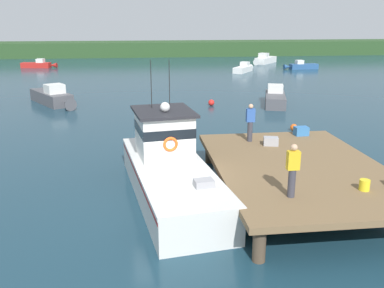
# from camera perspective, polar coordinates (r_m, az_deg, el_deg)

# --- Properties ---
(ground_plane) EXTENTS (200.00, 200.00, 0.00)m
(ground_plane) POSITION_cam_1_polar(r_m,az_deg,el_deg) (15.20, -3.40, -7.83)
(ground_plane) COLOR #193847
(dock) EXTENTS (6.00, 9.00, 1.20)m
(dock) POSITION_cam_1_polar(r_m,az_deg,el_deg) (15.79, 14.21, -3.17)
(dock) COLOR #4C3D2D
(dock) RESTS_ON ground
(main_fishing_boat) EXTENTS (3.67, 9.96, 4.80)m
(main_fishing_boat) POSITION_cam_1_polar(r_m,az_deg,el_deg) (15.73, -3.27, -3.00)
(main_fishing_boat) COLOR silver
(main_fishing_boat) RESTS_ON ground
(crate_single_by_cleat) EXTENTS (0.69, 0.57, 0.34)m
(crate_single_by_cleat) POSITION_cam_1_polar(r_m,az_deg,el_deg) (17.88, 10.61, 0.38)
(crate_single_by_cleat) COLOR #9E9EA3
(crate_single_by_cleat) RESTS_ON dock
(crate_single_far) EXTENTS (0.62, 0.47, 0.39)m
(crate_single_far) POSITION_cam_1_polar(r_m,az_deg,el_deg) (19.70, 14.54, 1.71)
(crate_single_far) COLOR #3370B2
(crate_single_far) RESTS_ON dock
(bait_bucket) EXTENTS (0.32, 0.32, 0.34)m
(bait_bucket) POSITION_cam_1_polar(r_m,az_deg,el_deg) (14.05, 22.28, -5.14)
(bait_bucket) COLOR yellow
(bait_bucket) RESTS_ON dock
(deckhand_by_the_boat) EXTENTS (0.36, 0.22, 1.63)m
(deckhand_by_the_boat) POSITION_cam_1_polar(r_m,az_deg,el_deg) (12.65, 13.44, -3.36)
(deckhand_by_the_boat) COLOR #383842
(deckhand_by_the_boat) RESTS_ON dock
(deckhand_further_back) EXTENTS (0.36, 0.22, 1.63)m
(deckhand_further_back) POSITION_cam_1_polar(r_m,az_deg,el_deg) (18.14, 7.88, 2.99)
(deckhand_further_back) COLOR #383842
(deckhand_further_back) RESTS_ON dock
(moored_boat_outer_mooring) EXTENTS (4.27, 5.89, 1.57)m
(moored_boat_outer_mooring) POSITION_cam_1_polar(r_m,az_deg,el_deg) (33.94, -18.23, 6.04)
(moored_boat_outer_mooring) COLOR #4C4C51
(moored_boat_outer_mooring) RESTS_ON ground
(moored_boat_far_left) EXTENTS (3.41, 4.43, 1.20)m
(moored_boat_far_left) POSITION_cam_1_polar(r_m,az_deg,el_deg) (52.63, 7.02, 10.09)
(moored_boat_far_left) COLOR white
(moored_boat_far_left) RESTS_ON ground
(moored_boat_off_the_point) EXTENTS (4.53, 1.32, 1.14)m
(moored_boat_off_the_point) POSITION_cam_1_polar(r_m,az_deg,el_deg) (57.11, 14.56, 10.17)
(moored_boat_off_the_point) COLOR #285184
(moored_boat_off_the_point) RESTS_ON ground
(moored_boat_mid_harbor) EXTENTS (4.75, 1.77, 1.19)m
(moored_boat_mid_harbor) POSITION_cam_1_polar(r_m,az_deg,el_deg) (60.27, -20.03, 10.04)
(moored_boat_mid_harbor) COLOR red
(moored_boat_mid_harbor) RESTS_ON ground
(moored_boat_near_channel) EXTENTS (2.64, 5.68, 1.42)m
(moored_boat_near_channel) POSITION_cam_1_polar(r_m,az_deg,el_deg) (32.97, 11.16, 6.18)
(moored_boat_near_channel) COLOR #4C4C51
(moored_boat_near_channel) RESTS_ON ground
(moored_boat_far_right) EXTENTS (4.65, 5.41, 1.52)m
(moored_boat_far_right) POSITION_cam_1_polar(r_m,az_deg,el_deg) (63.16, 9.78, 11.15)
(moored_boat_far_right) COLOR white
(moored_boat_far_right) RESTS_ON ground
(mooring_buoy_inshore) EXTENTS (0.41, 0.41, 0.41)m
(mooring_buoy_inshore) POSITION_cam_1_polar(r_m,az_deg,el_deg) (25.21, 13.58, 2.19)
(mooring_buoy_inshore) COLOR #EA5B19
(mooring_buoy_inshore) RESTS_ON ground
(mooring_buoy_spare_mooring) EXTENTS (0.46, 0.46, 0.46)m
(mooring_buoy_spare_mooring) POSITION_cam_1_polar(r_m,az_deg,el_deg) (31.76, 2.63, 5.61)
(mooring_buoy_spare_mooring) COLOR red
(mooring_buoy_spare_mooring) RESTS_ON ground
(far_shoreline) EXTENTS (120.00, 8.00, 2.40)m
(far_shoreline) POSITION_cam_1_polar(r_m,az_deg,el_deg) (75.99, -6.60, 12.67)
(far_shoreline) COLOR #284723
(far_shoreline) RESTS_ON ground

